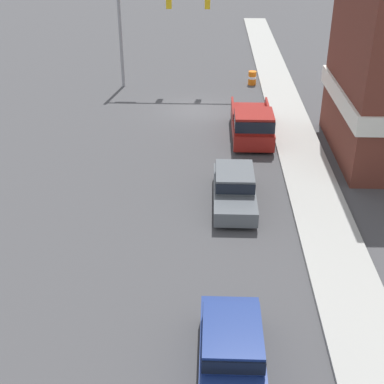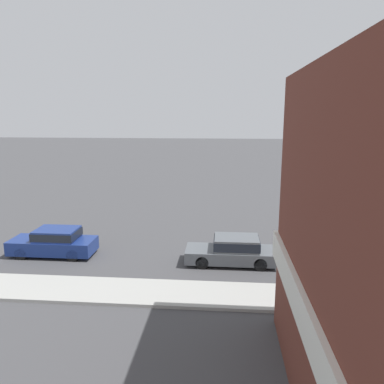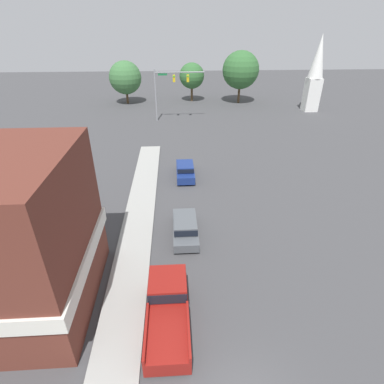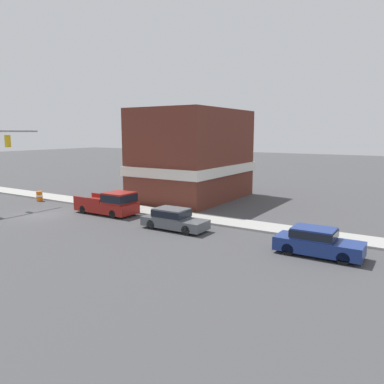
% 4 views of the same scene
% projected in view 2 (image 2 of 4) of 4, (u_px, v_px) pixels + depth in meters
% --- Properties ---
extents(car_lead, '(1.77, 4.66, 1.46)m').
position_uv_depth(car_lead, '(233.00, 250.00, 19.30)').
color(car_lead, black).
rests_on(car_lead, ground).
extents(car_second_ahead, '(1.75, 4.59, 1.52)m').
position_uv_depth(car_second_ahead, '(54.00, 242.00, 20.49)').
color(car_second_ahead, black).
rests_on(car_second_ahead, ground).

